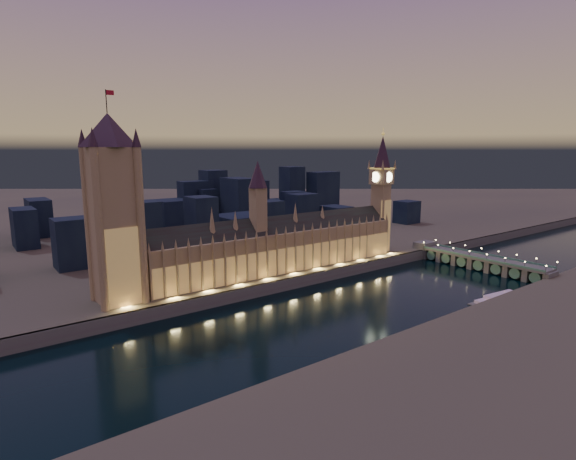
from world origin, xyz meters
TOP-DOWN VIEW (x-y plane):
  - ground_plane at (0.00, 0.00)m, footprint 2000.00×2000.00m
  - north_bank at (0.00, 520.00)m, footprint 2000.00×960.00m
  - embankment_wall at (0.00, 41.00)m, footprint 2000.00×2.50m
  - palace_of_westminster at (3.95, 61.75)m, footprint 202.00×22.04m
  - victoria_tower at (-110.00, 61.92)m, footprint 31.68×31.68m
  - elizabeth_tower at (108.00, 61.92)m, footprint 18.00×18.00m
  - westminster_bridge at (148.39, -3.45)m, footprint 18.03×113.00m
  - river_boat at (88.39, -56.80)m, footprint 49.45×17.05m
  - city_backdrop at (36.30, 245.38)m, footprint 463.91×215.63m

SIDE VIEW (x-z plane):
  - ground_plane at x=0.00m, z-range 0.00..0.00m
  - river_boat at x=88.39m, z-range -0.69..3.81m
  - north_bank at x=0.00m, z-range 0.00..8.00m
  - embankment_wall at x=0.00m, z-range 0.00..8.00m
  - westminster_bridge at x=148.39m, z-range -1.96..13.94m
  - palace_of_westminster at x=3.95m, z-range -12.63..65.37m
  - city_backdrop at x=36.30m, z-range -4.28..63.27m
  - elizabeth_tower at x=108.00m, z-range 13.82..117.03m
  - victoria_tower at x=-110.00m, z-range 7.46..124.07m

